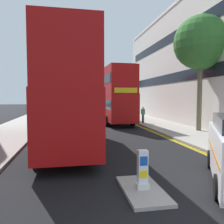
% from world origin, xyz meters
% --- Properties ---
extents(sidewalk_right, '(4.00, 80.00, 0.14)m').
position_xyz_m(sidewalk_right, '(6.50, 16.00, 0.07)').
color(sidewalk_right, '#9E9991').
rests_on(sidewalk_right, ground).
extents(sidewalk_left, '(4.00, 80.00, 0.14)m').
position_xyz_m(sidewalk_left, '(-6.50, 16.00, 0.07)').
color(sidewalk_left, '#9E9991').
rests_on(sidewalk_left, ground).
extents(kerb_line_outer, '(0.10, 56.00, 0.01)m').
position_xyz_m(kerb_line_outer, '(4.40, 14.00, 0.00)').
color(kerb_line_outer, yellow).
rests_on(kerb_line_outer, ground).
extents(kerb_line_inner, '(0.10, 56.00, 0.01)m').
position_xyz_m(kerb_line_inner, '(4.24, 14.00, 0.00)').
color(kerb_line_inner, yellow).
rests_on(kerb_line_inner, ground).
extents(traffic_island, '(1.10, 2.20, 0.10)m').
position_xyz_m(traffic_island, '(0.00, 3.34, 0.05)').
color(traffic_island, '#9E9991').
rests_on(traffic_island, ground).
extents(keep_left_bollard, '(0.36, 0.28, 1.11)m').
position_xyz_m(keep_left_bollard, '(0.00, 3.34, 0.61)').
color(keep_left_bollard, silver).
rests_on(keep_left_bollard, traffic_island).
extents(double_decker_bus_away, '(2.91, 10.84, 5.64)m').
position_xyz_m(double_decker_bus_away, '(-2.18, 10.11, 3.03)').
color(double_decker_bus_away, '#B20F0F').
rests_on(double_decker_bus_away, ground).
extents(double_decker_bus_oncoming, '(3.13, 10.90, 5.64)m').
position_xyz_m(double_decker_bus_oncoming, '(2.37, 21.40, 3.03)').
color(double_decker_bus_oncoming, '#B20F0F').
rests_on(double_decker_bus_oncoming, ground).
extents(pedestrian_far, '(0.34, 0.22, 1.62)m').
position_xyz_m(pedestrian_far, '(5.11, 19.08, 0.99)').
color(pedestrian_far, '#2D2D38').
rests_on(pedestrian_far, sidewalk_right).
extents(street_tree_near, '(4.00, 4.00, 7.90)m').
position_xyz_m(street_tree_near, '(7.67, 38.26, 5.99)').
color(street_tree_near, '#6B6047').
rests_on(street_tree_near, sidewalk_right).
extents(street_tree_mid, '(4.07, 4.07, 8.75)m').
position_xyz_m(street_tree_mid, '(7.77, 13.39, 6.81)').
color(street_tree_mid, '#6B6047').
rests_on(street_tree_mid, sidewalk_right).
extents(townhouse_terrace_right, '(10.08, 28.00, 12.39)m').
position_xyz_m(townhouse_terrace_right, '(13.50, 21.27, 6.20)').
color(townhouse_terrace_right, silver).
rests_on(townhouse_terrace_right, ground).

